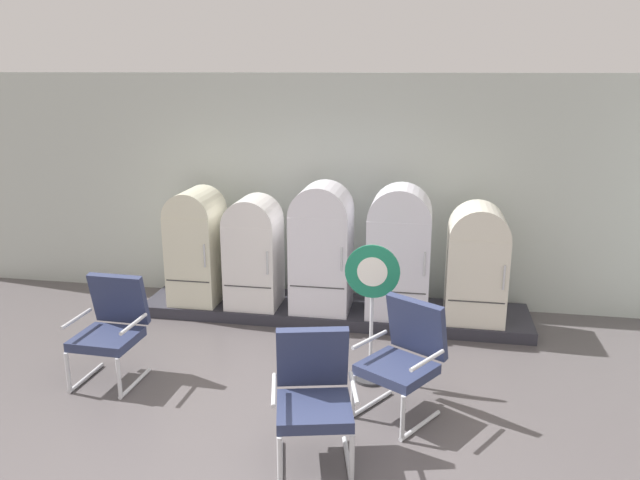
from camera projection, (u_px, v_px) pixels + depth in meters
name	position (u px, v px, depth m)	size (l,w,h in m)	color
ground	(274.00, 464.00, 4.88)	(12.00, 10.00, 0.05)	#504B4C
back_wall	(342.00, 190.00, 7.95)	(11.76, 0.12, 2.93)	#B8C1B9
display_plinth	(334.00, 310.00, 7.72)	(4.72, 0.95, 0.14)	#2D2C35
refrigerator_0	(197.00, 242.00, 7.72)	(0.59, 0.72, 1.42)	beige
refrigerator_1	(254.00, 249.00, 7.55)	(0.63, 0.62, 1.36)	white
refrigerator_2	(322.00, 244.00, 7.40)	(0.70, 0.66, 1.54)	white
refrigerator_3	(399.00, 248.00, 7.23)	(0.72, 0.63, 1.55)	white
refrigerator_4	(477.00, 260.00, 7.14)	(0.67, 0.71, 1.35)	silver
armchair_left	(111.00, 324.00, 6.05)	(0.66, 0.69, 1.03)	silver
armchair_right	(404.00, 354.00, 5.43)	(0.84, 0.87, 1.03)	silver
armchair_center	(313.00, 391.00, 4.80)	(0.73, 0.78, 1.03)	silver
sign_stand	(372.00, 312.00, 5.95)	(0.52, 0.32, 1.40)	#2D2D30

